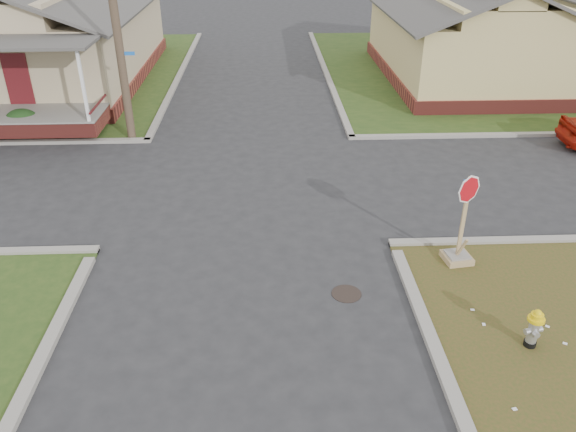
{
  "coord_description": "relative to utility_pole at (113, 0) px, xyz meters",
  "views": [
    {
      "loc": [
        0.55,
        -10.11,
        7.22
      ],
      "look_at": [
        1.01,
        1.0,
        1.1
      ],
      "focal_mm": 35.0,
      "sensor_mm": 36.0,
      "label": 1
    }
  ],
  "objects": [
    {
      "name": "ground",
      "position": [
        4.2,
        -8.9,
        -4.66
      ],
      "size": [
        120.0,
        120.0,
        0.0
      ],
      "primitive_type": "plane",
      "color": "#272729",
      "rests_on": "ground"
    },
    {
      "name": "curbs",
      "position": [
        4.2,
        -3.9,
        -4.66
      ],
      "size": [
        80.0,
        40.0,
        0.12
      ],
      "primitive_type": null,
      "color": "gray",
      "rests_on": "ground"
    },
    {
      "name": "manhole",
      "position": [
        6.4,
        -9.4,
        -4.66
      ],
      "size": [
        0.64,
        0.64,
        0.01
      ],
      "primitive_type": "cylinder",
      "color": "black",
      "rests_on": "ground"
    },
    {
      "name": "corner_house",
      "position": [
        -5.8,
        7.78,
        -2.38
      ],
      "size": [
        10.1,
        15.5,
        5.3
      ],
      "color": "maroon",
      "rests_on": "ground"
    },
    {
      "name": "side_house_yellow",
      "position": [
        14.2,
        7.6,
        -2.47
      ],
      "size": [
        7.6,
        11.6,
        4.7
      ],
      "color": "maroon",
      "rests_on": "ground"
    },
    {
      "name": "utility_pole",
      "position": [
        0.0,
        0.0,
        0.0
      ],
      "size": [
        1.8,
        0.28,
        9.0
      ],
      "color": "#3D2F23",
      "rests_on": "ground"
    },
    {
      "name": "fire_hydrant",
      "position": [
        9.59,
        -11.19,
        -4.16
      ],
      "size": [
        0.31,
        0.31,
        0.82
      ],
      "rotation": [
        0.0,
        0.0,
        0.22
      ],
      "color": "black",
      "rests_on": "ground"
    },
    {
      "name": "stop_sign",
      "position": [
        9.11,
        -8.3,
        -4.14
      ],
      "size": [
        0.62,
        0.6,
        2.18
      ],
      "rotation": [
        0.0,
        0.0,
        0.14
      ],
      "color": "#A28558",
      "rests_on": "ground"
    },
    {
      "name": "hedge_right",
      "position": [
        -3.86,
        0.37,
        -4.1
      ],
      "size": [
        1.34,
        1.1,
        1.02
      ],
      "primitive_type": "ellipsoid",
      "color": "#183814",
      "rests_on": "verge_far_left"
    }
  ]
}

